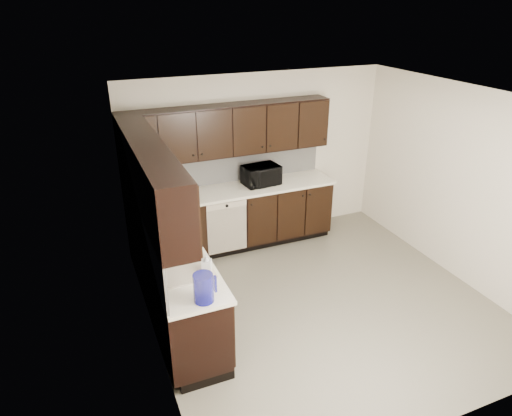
{
  "coord_description": "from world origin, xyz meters",
  "views": [
    {
      "loc": [
        -2.5,
        -4.02,
        3.44
      ],
      "look_at": [
        -0.59,
        0.6,
        1.12
      ],
      "focal_mm": 32.0,
      "sensor_mm": 36.0,
      "label": 1
    }
  ],
  "objects": [
    {
      "name": "microwave",
      "position": [
        -0.05,
        1.71,
        1.08
      ],
      "size": [
        0.55,
        0.4,
        0.29
      ],
      "primitive_type": "imported",
      "rotation": [
        0.0,
        0.0,
        0.1
      ],
      "color": "black",
      "rests_on": "countertop"
    },
    {
      "name": "toaster_oven",
      "position": [
        -1.62,
        1.67,
        1.06
      ],
      "size": [
        0.44,
        0.37,
        0.24
      ],
      "primitive_type": "cube",
      "rotation": [
        0.0,
        0.0,
        -0.25
      ],
      "color": "#B8B8BA",
      "rests_on": "countertop"
    },
    {
      "name": "floor",
      "position": [
        0.0,
        0.0,
        0.0
      ],
      "size": [
        4.0,
        4.0,
        0.0
      ],
      "primitive_type": "plane",
      "color": "gray",
      "rests_on": "ground"
    },
    {
      "name": "ceiling",
      "position": [
        0.0,
        0.0,
        2.5
      ],
      "size": [
        4.0,
        4.0,
        0.0
      ],
      "primitive_type": "plane",
      "rotation": [
        3.14,
        0.0,
        0.0
      ],
      "color": "white",
      "rests_on": "wall_back"
    },
    {
      "name": "teal_tumbler",
      "position": [
        -1.51,
        1.35,
        1.05
      ],
      "size": [
        0.11,
        0.11,
        0.21
      ],
      "primitive_type": "cylinder",
      "rotation": [
        0.0,
        0.0,
        -0.16
      ],
      "color": "#0D8A97",
      "rests_on": "countertop"
    },
    {
      "name": "wall_right",
      "position": [
        2.0,
        0.0,
        1.25
      ],
      "size": [
        0.02,
        4.0,
        2.5
      ],
      "primitive_type": "cube",
      "color": "beige",
      "rests_on": "floor"
    },
    {
      "name": "storage_bin",
      "position": [
        -1.64,
        1.35,
        1.04
      ],
      "size": [
        0.63,
        0.56,
        0.2
      ],
      "primitive_type": "cube",
      "rotation": [
        0.0,
        0.0,
        -0.43
      ],
      "color": "silver",
      "rests_on": "countertop"
    },
    {
      "name": "blue_pitcher",
      "position": [
        -1.64,
        -0.7,
        1.08
      ],
      "size": [
        0.2,
        0.2,
        0.28
      ],
      "primitive_type": "cylinder",
      "rotation": [
        0.0,
        0.0,
        0.07
      ],
      "color": "#0F0F8F",
      "rests_on": "countertop"
    },
    {
      "name": "lower_cabinets",
      "position": [
        -1.01,
        1.11,
        0.41
      ],
      "size": [
        3.0,
        2.8,
        0.9
      ],
      "color": "black",
      "rests_on": "floor"
    },
    {
      "name": "sink",
      "position": [
        -1.68,
        -0.01,
        0.88
      ],
      "size": [
        0.54,
        0.82,
        0.42
      ],
      "color": "beige",
      "rests_on": "countertop"
    },
    {
      "name": "backsplash",
      "position": [
        -1.22,
        1.32,
        1.18
      ],
      "size": [
        3.0,
        2.8,
        0.48
      ],
      "color": "#BCBBB7",
      "rests_on": "countertop"
    },
    {
      "name": "countertop",
      "position": [
        -1.01,
        1.11,
        0.92
      ],
      "size": [
        3.03,
        2.83,
        0.04
      ],
      "color": "white",
      "rests_on": "lower_cabinets"
    },
    {
      "name": "soap_bottle_a",
      "position": [
        -1.48,
        -0.26,
        1.04
      ],
      "size": [
        0.12,
        0.13,
        0.21
      ],
      "primitive_type": "imported",
      "rotation": [
        0.0,
        0.0,
        -0.42
      ],
      "color": "gray",
      "rests_on": "countertop"
    },
    {
      "name": "upper_cabinets",
      "position": [
        -1.1,
        1.2,
        1.77
      ],
      "size": [
        3.0,
        2.8,
        0.7
      ],
      "color": "black",
      "rests_on": "wall_back"
    },
    {
      "name": "dishwasher",
      "position": [
        -0.7,
        1.41,
        0.55
      ],
      "size": [
        0.58,
        0.04,
        0.78
      ],
      "color": "beige",
      "rests_on": "lower_cabinets"
    },
    {
      "name": "wall_front",
      "position": [
        0.0,
        -2.0,
        1.25
      ],
      "size": [
        4.0,
        0.02,
        2.5
      ],
      "primitive_type": "cube",
      "color": "beige",
      "rests_on": "floor"
    },
    {
      "name": "soap_bottle_b",
      "position": [
        -1.79,
        0.29,
        1.07
      ],
      "size": [
        0.12,
        0.12,
        0.25
      ],
      "primitive_type": "imported",
      "rotation": [
        0.0,
        0.0,
        -0.23
      ],
      "color": "gray",
      "rests_on": "countertop"
    },
    {
      "name": "wall_back",
      "position": [
        0.0,
        2.0,
        1.25
      ],
      "size": [
        4.0,
        0.02,
        2.5
      ],
      "primitive_type": "cube",
      "color": "beige",
      "rests_on": "floor"
    },
    {
      "name": "paper_towel_roll",
      "position": [
        -1.61,
        1.35,
        1.07
      ],
      "size": [
        0.13,
        0.13,
        0.26
      ],
      "primitive_type": "cylinder",
      "rotation": [
        0.0,
        0.0,
        0.13
      ],
      "color": "white",
      "rests_on": "countertop"
    },
    {
      "name": "wall_left",
      "position": [
        -2.0,
        0.0,
        1.25
      ],
      "size": [
        0.02,
        4.0,
        2.5
      ],
      "primitive_type": "cube",
      "color": "beige",
      "rests_on": "floor"
    }
  ]
}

